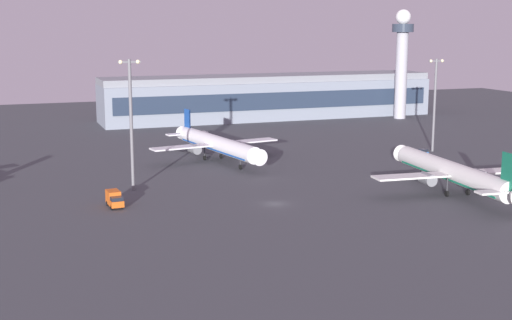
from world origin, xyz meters
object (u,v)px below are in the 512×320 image
object	(u,v)px
airplane_far_stand	(453,173)
apron_light_central	(435,99)
baggage_tractor	(421,153)
airplane_taxiway_distant	(216,144)
control_tower	(402,56)
apron_light_east	(131,117)
catering_truck	(114,199)

from	to	relation	value
airplane_far_stand	apron_light_central	xyz separation A→B (m)	(25.37, 45.03, 10.22)
baggage_tractor	airplane_taxiway_distant	bearing A→B (deg)	-117.34
control_tower	airplane_far_stand	xyz separation A→B (m)	(-54.93, -111.11, -18.91)
control_tower	apron_light_east	xyz separation A→B (m)	(-116.95, -85.27, -7.62)
baggage_tractor	apron_light_east	size ratio (longest dim) A/B	0.16
apron_light_east	control_tower	bearing A→B (deg)	36.10
catering_truck	baggage_tractor	bearing A→B (deg)	-168.42
airplane_far_stand	catering_truck	bearing A→B (deg)	173.73
catering_truck	apron_light_central	size ratio (longest dim) A/B	0.23
catering_truck	airplane_far_stand	bearing A→B (deg)	164.67
control_tower	airplane_taxiway_distant	bearing A→B (deg)	-146.89
catering_truck	apron_light_east	world-z (taller)	apron_light_east
airplane_taxiway_distant	catering_truck	xyz separation A→B (m)	(-32.50, -39.24, -2.81)
catering_truck	baggage_tractor	size ratio (longest dim) A/B	1.31
apron_light_east	airplane_taxiway_distant	bearing A→B (deg)	44.79
airplane_taxiway_distant	apron_light_east	bearing A→B (deg)	35.35
airplane_far_stand	airplane_taxiway_distant	xyz separation A→B (m)	(-35.52, 52.13, -0.07)
airplane_taxiway_distant	baggage_tractor	world-z (taller)	airplane_taxiway_distant
control_tower	airplane_far_stand	world-z (taller)	control_tower
airplane_far_stand	airplane_taxiway_distant	world-z (taller)	airplane_far_stand
apron_light_east	apron_light_central	xyz separation A→B (m)	(87.38, 19.19, -1.07)
apron_light_east	airplane_far_stand	bearing A→B (deg)	-22.62
apron_light_east	apron_light_central	world-z (taller)	apron_light_east
airplane_far_stand	baggage_tractor	size ratio (longest dim) A/B	10.33
control_tower	apron_light_east	world-z (taller)	control_tower
baggage_tractor	apron_light_east	xyz separation A→B (m)	(-78.63, -11.61, 14.56)
airplane_taxiway_distant	apron_light_central	bearing A→B (deg)	163.92
catering_truck	baggage_tractor	distance (m)	88.14
control_tower	apron_light_central	bearing A→B (deg)	-114.10
airplane_taxiway_distant	apron_light_east	size ratio (longest dim) A/B	1.63
airplane_taxiway_distant	baggage_tractor	distance (m)	54.27
control_tower	airplane_taxiway_distant	size ratio (longest dim) A/B	0.90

